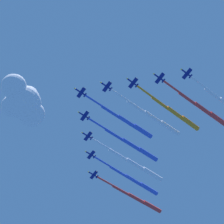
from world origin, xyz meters
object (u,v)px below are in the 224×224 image
at_px(jet_port_outer, 204,110).
at_px(jet_starboard_outer, 135,181).
at_px(jet_starboard_mid, 137,165).
at_px(jet_lead, 128,122).
at_px(jet_trail_starboard, 138,199).
at_px(jet_port_inner, 155,118).
at_px(jet_starboard_inner, 132,145).
at_px(jet_port_mid, 176,114).

distance_m(jet_port_outer, jet_starboard_outer, 83.51).
xyz_separation_m(jet_starboard_mid, jet_starboard_outer, (-15.52, -7.75, 1.40)).
relative_size(jet_lead, jet_trail_starboard, 0.91).
height_order(jet_lead, jet_trail_starboard, jet_lead).
height_order(jet_lead, jet_starboard_outer, jet_starboard_outer).
relative_size(jet_port_inner, jet_starboard_inner, 0.99).
bearing_deg(jet_trail_starboard, jet_port_mid, 39.44).
bearing_deg(jet_lead, jet_starboard_mid, -168.75).
height_order(jet_port_outer, jet_starboard_outer, jet_starboard_outer).
height_order(jet_port_inner, jet_starboard_inner, jet_port_inner).
bearing_deg(jet_port_inner, jet_starboard_mid, -141.82).
distance_m(jet_starboard_inner, jet_port_outer, 59.55).
bearing_deg(jet_lead, jet_port_inner, 107.40).
xyz_separation_m(jet_lead, jet_trail_starboard, (-74.45, -20.08, -0.28)).
xyz_separation_m(jet_port_inner, jet_starboard_inner, (-14.32, -23.31, -2.75)).
distance_m(jet_starboard_mid, jet_starboard_outer, 17.41).
bearing_deg(jet_starboard_inner, jet_starboard_mid, -168.89).
distance_m(jet_lead, jet_port_mid, 35.89).
distance_m(jet_port_inner, jet_starboard_mid, 44.23).
bearing_deg(jet_trail_starboard, jet_starboard_mid, 19.57).
bearing_deg(jet_port_inner, jet_starboard_outer, -145.10).
distance_m(jet_lead, jet_starboard_outer, 58.53).
relative_size(jet_lead, jet_port_mid, 1.00).
relative_size(jet_port_inner, jet_starboard_mid, 0.93).
bearing_deg(jet_starboard_outer, jet_port_outer, 57.87).
bearing_deg(jet_starboard_mid, jet_starboard_inner, 11.11).
relative_size(jet_port_mid, jet_starboard_outer, 0.92).
xyz_separation_m(jet_starboard_inner, jet_starboard_outer, (-35.96, -11.76, 2.74)).
height_order(jet_port_mid, jet_port_outer, jet_port_mid).
bearing_deg(jet_lead, jet_starboard_outer, -164.27).
bearing_deg(jet_starboard_inner, jet_port_inner, 58.44).
distance_m(jet_starboard_outer, jet_trail_starboard, 18.78).
xyz_separation_m(jet_starboard_inner, jet_port_outer, (8.44, 58.94, 0.71)).
bearing_deg(jet_trail_starboard, jet_starboard_inner, 16.46).
relative_size(jet_port_inner, jet_port_outer, 1.04).
relative_size(jet_starboard_inner, jet_port_outer, 1.05).
height_order(jet_port_inner, jet_starboard_outer, jet_port_inner).
bearing_deg(jet_port_outer, jet_starboard_inner, -98.15).
bearing_deg(jet_starboard_inner, jet_port_outer, 81.85).
xyz_separation_m(jet_starboard_inner, jet_port_mid, (13.00, 39.23, 0.93)).
bearing_deg(jet_starboard_outer, jet_port_inner, 34.90).
relative_size(jet_starboard_mid, jet_port_outer, 1.12).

